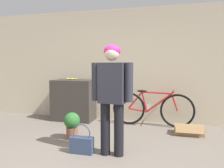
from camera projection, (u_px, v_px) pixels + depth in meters
wall_back at (126, 65)px, 5.09m from camera, size 8.00×0.07×2.60m
side_shelf at (73, 100)px, 5.16m from camera, size 0.96×0.51×0.96m
person at (112, 91)px, 3.10m from camera, size 0.60×0.25×1.59m
bicycle at (152, 109)px, 4.66m from camera, size 1.74×0.46×0.78m
banana at (72, 79)px, 5.21m from camera, size 0.29×0.09×0.04m
handbag at (82, 144)px, 3.23m from camera, size 0.34×0.13×0.44m
cardboard_box at (189, 130)px, 4.13m from camera, size 0.53×0.37×0.21m
potted_plant at (72, 124)px, 3.85m from camera, size 0.28×0.28×0.47m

